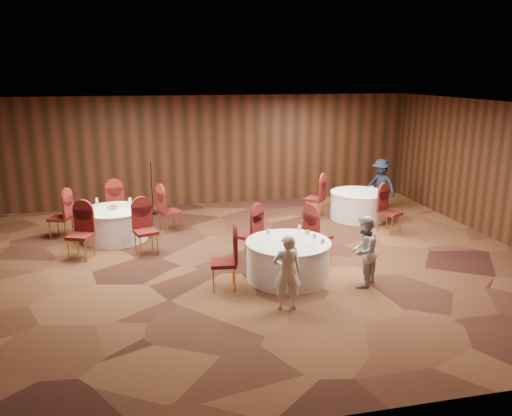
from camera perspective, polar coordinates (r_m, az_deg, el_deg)
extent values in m
plane|color=black|center=(10.52, -0.84, -6.13)|extent=(12.00, 12.00, 0.00)
plane|color=silver|center=(9.81, -0.91, 11.54)|extent=(12.00, 12.00, 0.00)
plane|color=black|center=(14.89, -4.74, 6.58)|extent=(12.00, 0.00, 12.00)
plane|color=black|center=(5.47, 9.79, -9.14)|extent=(12.00, 0.00, 12.00)
plane|color=black|center=(12.66, 26.86, 3.43)|extent=(0.00, 10.00, 10.00)
cylinder|color=silver|center=(9.61, 3.68, -5.98)|extent=(1.59, 1.59, 0.72)
cylinder|color=silver|center=(9.48, 3.72, -3.93)|extent=(1.62, 1.62, 0.03)
cylinder|color=silver|center=(12.22, -15.83, -1.86)|extent=(1.49, 1.49, 0.72)
cylinder|color=silver|center=(12.12, -15.95, -0.21)|extent=(1.52, 1.52, 0.03)
cylinder|color=silver|center=(13.72, 11.60, 0.27)|extent=(1.48, 1.48, 0.72)
cylinder|color=silver|center=(13.63, 11.69, 1.75)|extent=(1.51, 1.51, 0.03)
cylinder|color=silver|center=(9.02, 3.99, -4.83)|extent=(0.06, 0.06, 0.01)
cylinder|color=silver|center=(9.00, 4.00, -4.48)|extent=(0.01, 0.01, 0.11)
cone|color=silver|center=(8.97, 4.01, -3.85)|extent=(0.08, 0.08, 0.10)
cylinder|color=silver|center=(9.38, 6.66, -4.11)|extent=(0.06, 0.06, 0.01)
cylinder|color=silver|center=(9.36, 6.67, -3.78)|extent=(0.01, 0.01, 0.11)
cone|color=silver|center=(9.32, 6.69, -3.17)|extent=(0.08, 0.08, 0.10)
cylinder|color=silver|center=(9.56, 1.43, -3.63)|extent=(0.06, 0.06, 0.01)
cylinder|color=silver|center=(9.54, 1.43, -3.30)|extent=(0.01, 0.01, 0.11)
cone|color=silver|center=(9.51, 1.44, -2.70)|extent=(0.08, 0.08, 0.10)
cylinder|color=silver|center=(9.82, 4.96, -3.16)|extent=(0.06, 0.06, 0.01)
cylinder|color=silver|center=(9.80, 4.96, -2.84)|extent=(0.01, 0.01, 0.11)
cone|color=silver|center=(9.77, 4.98, -2.25)|extent=(0.08, 0.08, 0.10)
cylinder|color=white|center=(8.98, 4.44, -4.92)|extent=(0.15, 0.15, 0.01)
sphere|color=#9E6B33|center=(8.97, 4.45, -4.67)|extent=(0.08, 0.08, 0.08)
cylinder|color=white|center=(9.46, 7.62, -3.96)|extent=(0.15, 0.15, 0.01)
sphere|color=#9E6B33|center=(9.44, 7.63, -3.72)|extent=(0.08, 0.08, 0.08)
cylinder|color=white|center=(9.94, 5.89, -2.94)|extent=(0.15, 0.15, 0.01)
sphere|color=#9E6B33|center=(9.92, 5.90, -2.72)|extent=(0.08, 0.08, 0.08)
cylinder|color=silver|center=(12.25, -14.16, 0.17)|extent=(0.06, 0.06, 0.01)
cylinder|color=silver|center=(12.24, -14.17, 0.43)|extent=(0.01, 0.01, 0.11)
cone|color=silver|center=(12.21, -14.20, 0.91)|extent=(0.08, 0.08, 0.10)
cylinder|color=silver|center=(12.44, -17.69, 0.13)|extent=(0.06, 0.06, 0.01)
cylinder|color=silver|center=(12.42, -17.71, 0.39)|extent=(0.01, 0.01, 0.11)
cone|color=silver|center=(12.40, -17.75, 0.86)|extent=(0.08, 0.08, 0.10)
cylinder|color=silver|center=(11.68, -16.46, -0.74)|extent=(0.06, 0.06, 0.01)
cylinder|color=silver|center=(11.66, -16.48, -0.46)|extent=(0.01, 0.01, 0.11)
cone|color=silver|center=(11.64, -16.52, 0.04)|extent=(0.08, 0.08, 0.10)
cylinder|color=brown|center=(12.11, -15.97, 0.00)|extent=(0.22, 0.22, 0.06)
sphere|color=#9E6B33|center=(12.12, -16.13, 0.29)|extent=(0.07, 0.07, 0.07)
sphere|color=#9E6B33|center=(12.07, -15.81, 0.26)|extent=(0.07, 0.07, 0.07)
cylinder|color=silver|center=(13.48, 13.11, 1.60)|extent=(0.06, 0.06, 0.01)
cylinder|color=silver|center=(13.47, 13.12, 1.84)|extent=(0.01, 0.01, 0.11)
cone|color=silver|center=(13.44, 13.15, 2.27)|extent=(0.08, 0.08, 0.10)
cylinder|color=black|center=(14.26, -11.66, -0.62)|extent=(0.24, 0.24, 0.02)
cylinder|color=black|center=(14.08, -11.82, 2.23)|extent=(0.02, 0.02, 1.44)
cylinder|color=black|center=(13.99, -11.97, 5.03)|extent=(0.04, 0.12, 0.04)
imported|color=silver|center=(8.30, 3.57, -7.34)|extent=(0.50, 0.36, 1.30)
imported|color=#B3B3B8|center=(9.36, 12.18, -4.84)|extent=(0.82, 0.83, 1.35)
imported|color=#151D31|center=(14.73, 14.06, 2.63)|extent=(0.94, 1.09, 1.46)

